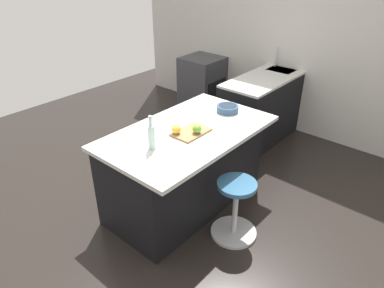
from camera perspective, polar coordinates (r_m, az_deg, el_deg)
ground_plane at (r=3.90m, az=-5.05°, el=-9.38°), size 7.04×7.04×0.00m
interior_partition_left at (r=5.29m, az=15.84°, el=17.96°), size 0.12×5.42×2.96m
sink_cabinet at (r=5.27m, az=12.81°, el=6.59°), size 1.90×0.60×1.18m
oven_range at (r=5.94m, az=1.68°, el=9.69°), size 0.60×0.61×0.87m
kitchen_island at (r=3.64m, az=-1.16°, el=-3.67°), size 1.71×1.01×0.88m
stool_by_window at (r=3.37m, az=6.95°, el=-10.60°), size 0.44×0.44×0.59m
cutting_board at (r=3.34m, az=-0.17°, el=1.93°), size 0.36×0.24×0.02m
apple_green at (r=3.29m, az=0.80°, el=2.44°), size 0.08×0.08×0.08m
apple_yellow at (r=3.28m, az=-2.59°, el=2.38°), size 0.09×0.09×0.09m
water_bottle at (r=3.05m, az=-6.57°, el=1.27°), size 0.06×0.06×0.31m
fruit_bowl at (r=3.80m, az=5.75°, el=5.75°), size 0.23×0.23×0.07m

